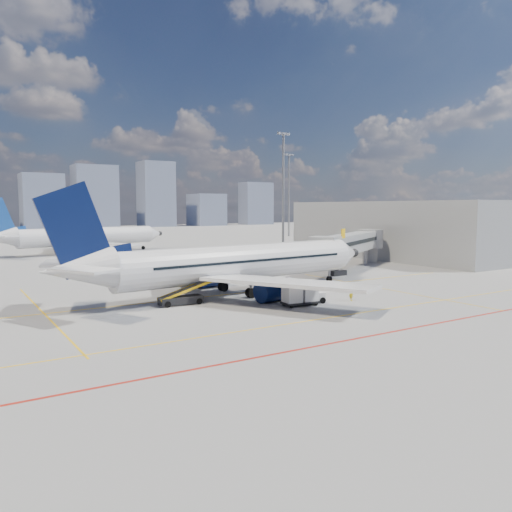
{
  "coord_description": "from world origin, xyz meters",
  "views": [
    {
      "loc": [
        -26.94,
        -36.53,
        8.92
      ],
      "look_at": [
        0.08,
        6.31,
        4.0
      ],
      "focal_mm": 35.0,
      "sensor_mm": 36.0,
      "label": 1
    }
  ],
  "objects": [
    {
      "name": "second_aircraft",
      "position": [
        -4.09,
        63.65,
        3.23
      ],
      "size": [
        35.97,
        31.05,
        10.73
      ],
      "rotation": [
        0.0,
        0.0,
        0.2
      ],
      "color": "silver",
      "rests_on": "ground"
    },
    {
      "name": "floodlight_mast_ne",
      "position": [
        38.0,
        55.0,
        13.59
      ],
      "size": [
        3.2,
        0.61,
        25.45
      ],
      "color": "slate",
      "rests_on": "ground"
    },
    {
      "name": "jet_bridge",
      "position": [
        23.51,
        16.91,
        3.74
      ],
      "size": [
        23.55,
        15.78,
        6.3
      ],
      "color": "gray",
      "rests_on": "ground"
    },
    {
      "name": "floodlight_mast_far",
      "position": [
        65.0,
        90.0,
        13.59
      ],
      "size": [
        3.2,
        0.61,
        25.45
      ],
      "color": "slate",
      "rests_on": "ground"
    },
    {
      "name": "main_aircraft",
      "position": [
        -2.24,
        7.42,
        3.22
      ],
      "size": [
        37.97,
        33.04,
        11.1
      ],
      "rotation": [
        0.0,
        0.0,
        0.1
      ],
      "color": "silver",
      "rests_on": "ground"
    },
    {
      "name": "apron_markings",
      "position": [
        -0.58,
        -3.91,
        0.01
      ],
      "size": [
        90.0,
        35.12,
        0.01
      ],
      "color": "#EAB00C",
      "rests_on": "ground"
    },
    {
      "name": "baggage_tug",
      "position": [
        2.03,
        -0.19,
        0.78
      ],
      "size": [
        2.6,
        1.99,
        1.62
      ],
      "rotation": [
        0.0,
        0.0,
        -0.29
      ],
      "color": "silver",
      "rests_on": "ground"
    },
    {
      "name": "ground",
      "position": [
        0.0,
        0.0,
        0.0
      ],
      "size": [
        420.0,
        420.0,
        0.0
      ],
      "primitive_type": "plane",
      "color": "gray",
      "rests_on": "ground"
    },
    {
      "name": "belt_loader",
      "position": [
        -8.48,
        5.49,
        0.61
      ],
      "size": [
        5.81,
        1.7,
        2.36
      ],
      "rotation": [
        0.0,
        0.0,
        -0.03
      ],
      "color": "black",
      "rests_on": "ground"
    },
    {
      "name": "ramp_worker",
      "position": [
        6.08,
        -1.38,
        0.78
      ],
      "size": [
        0.55,
        0.67,
        1.57
      ],
      "primitive_type": "imported",
      "rotation": [
        0.0,
        0.0,
        1.22
      ],
      "color": "yellow",
      "rests_on": "ground"
    },
    {
      "name": "cargo_dolly",
      "position": [
        0.42,
        -0.71,
        1.02
      ],
      "size": [
        3.52,
        1.79,
        1.87
      ],
      "rotation": [
        0.0,
        0.0,
        -0.08
      ],
      "color": "black",
      "rests_on": "ground"
    },
    {
      "name": "terminal_block",
      "position": [
        39.95,
        26.0,
        5.0
      ],
      "size": [
        10.0,
        42.0,
        10.0
      ],
      "color": "gray",
      "rests_on": "ground"
    }
  ]
}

